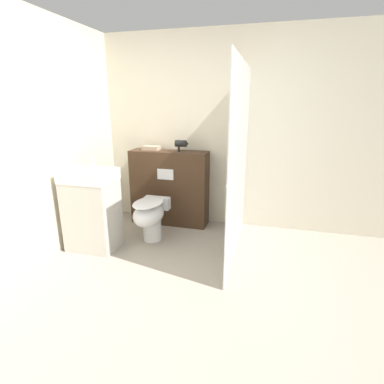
{
  "coord_description": "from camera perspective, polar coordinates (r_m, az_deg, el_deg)",
  "views": [
    {
      "loc": [
        0.91,
        -1.93,
        1.64
      ],
      "look_at": [
        0.06,
        1.18,
        0.66
      ],
      "focal_mm": 28.0,
      "sensor_mm": 36.0,
      "label": 1
    }
  ],
  "objects": [
    {
      "name": "shower_glass",
      "position": [
        3.19,
        8.85,
        5.38
      ],
      "size": [
        0.04,
        1.59,
        2.02
      ],
      "color": "silver",
      "rests_on": "ground_plane"
    },
    {
      "name": "wall_back",
      "position": [
        4.06,
        2.19,
        11.38
      ],
      "size": [
        8.0,
        0.06,
        2.5
      ],
      "color": "beige",
      "rests_on": "ground_plane"
    },
    {
      "name": "sink_vanity",
      "position": [
        3.57,
        -18.52,
        -3.19
      ],
      "size": [
        0.55,
        0.41,
        1.07
      ],
      "color": "beige",
      "rests_on": "ground_plane"
    },
    {
      "name": "hair_drier",
      "position": [
        3.9,
        -2.01,
        9.17
      ],
      "size": [
        0.17,
        0.09,
        0.15
      ],
      "color": "black",
      "rests_on": "partition_panel"
    },
    {
      "name": "toilet",
      "position": [
        3.61,
        -7.98,
        -4.5
      ],
      "size": [
        0.33,
        0.59,
        0.52
      ],
      "color": "white",
      "rests_on": "ground_plane"
    },
    {
      "name": "ground_plane",
      "position": [
        2.69,
        -8.46,
        -20.81
      ],
      "size": [
        12.0,
        12.0,
        0.0
      ],
      "primitive_type": "plane",
      "color": "#9E9384"
    },
    {
      "name": "folded_towel",
      "position": [
        4.1,
        -7.8,
        8.32
      ],
      "size": [
        0.22,
        0.14,
        0.05
      ],
      "color": "tan",
      "rests_on": "partition_panel"
    },
    {
      "name": "partition_panel",
      "position": [
        4.11,
        -4.29,
        0.83
      ],
      "size": [
        1.05,
        0.31,
        1.01
      ],
      "color": "#3D2819",
      "rests_on": "ground_plane"
    }
  ]
}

